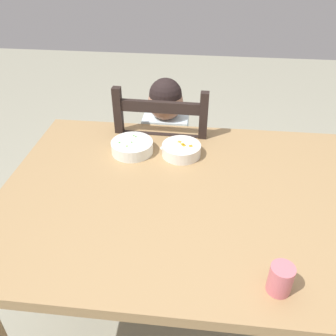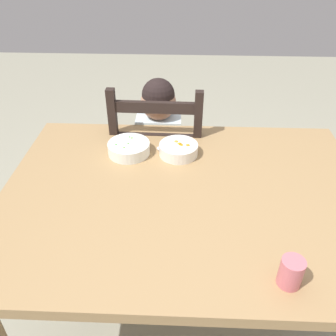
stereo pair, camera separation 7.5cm
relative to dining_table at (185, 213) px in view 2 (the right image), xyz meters
name	(u,v)px [view 2 (the right image)]	position (x,y,z in m)	size (l,w,h in m)	color
ground_plane	(181,316)	(0.00, 0.00, -0.67)	(8.00, 8.00, 0.00)	gray
dining_table	(185,213)	(0.00, 0.00, 0.00)	(1.34, 0.99, 0.77)	#9F7D51
dining_chair	(159,171)	(-0.14, 0.54, -0.20)	(0.43, 0.43, 0.99)	black
child_figure	(159,144)	(-0.13, 0.54, -0.03)	(0.32, 0.31, 0.98)	silver
bowl_of_peas	(129,148)	(-0.24, 0.25, 0.13)	(0.17, 0.17, 0.05)	white
bowl_of_carrots	(179,149)	(-0.03, 0.25, 0.13)	(0.16, 0.16, 0.05)	white
spoon	(165,151)	(-0.09, 0.26, 0.11)	(0.12, 0.11, 0.01)	silver
drinking_cup	(291,272)	(0.28, -0.38, 0.15)	(0.06, 0.06, 0.09)	#D06974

